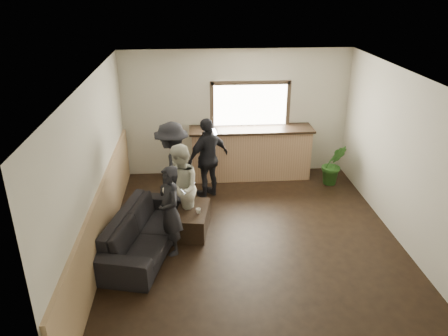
{
  "coord_description": "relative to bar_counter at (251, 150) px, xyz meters",
  "views": [
    {
      "loc": [
        -0.98,
        -6.29,
        4.17
      ],
      "look_at": [
        -0.47,
        0.4,
        1.22
      ],
      "focal_mm": 35.0,
      "sensor_mm": 36.0,
      "label": 1
    }
  ],
  "objects": [
    {
      "name": "coffee_table",
      "position": [
        -1.32,
        -2.24,
        -0.43
      ],
      "size": [
        0.67,
        1.02,
        0.42
      ],
      "primitive_type": "cube",
      "rotation": [
        0.0,
        0.0,
        -0.16
      ],
      "color": "black",
      "rests_on": "ground"
    },
    {
      "name": "room_shell",
      "position": [
        -1.04,
        -2.7,
        0.83
      ],
      "size": [
        5.01,
        6.01,
        2.8
      ],
      "color": "silver",
      "rests_on": "ground"
    },
    {
      "name": "person_a",
      "position": [
        -1.67,
        -2.85,
        0.11
      ],
      "size": [
        0.53,
        0.64,
        1.51
      ],
      "rotation": [
        0.0,
        0.0,
        -1.21
      ],
      "color": "black",
      "rests_on": "ground"
    },
    {
      "name": "ground",
      "position": [
        -0.3,
        -2.7,
        -0.64
      ],
      "size": [
        5.0,
        6.0,
        0.01
      ],
      "primitive_type": "cube",
      "color": "black"
    },
    {
      "name": "person_d",
      "position": [
        -0.98,
        -0.89,
        0.19
      ],
      "size": [
        1.03,
        0.9,
        1.67
      ],
      "rotation": [
        0.0,
        0.0,
        -2.52
      ],
      "color": "black",
      "rests_on": "ground"
    },
    {
      "name": "person_b",
      "position": [
        -1.52,
        -2.15,
        0.15
      ],
      "size": [
        0.73,
        0.87,
        1.58
      ],
      "rotation": [
        0.0,
        0.0,
        -1.38
      ],
      "color": "beige",
      "rests_on": "ground"
    },
    {
      "name": "bar_counter",
      "position": [
        0.0,
        0.0,
        0.0
      ],
      "size": [
        2.7,
        0.68,
        2.13
      ],
      "color": "#A57B5A",
      "rests_on": "ground"
    },
    {
      "name": "potted_plant",
      "position": [
        1.74,
        -0.54,
        -0.18
      ],
      "size": [
        0.52,
        0.43,
        0.92
      ],
      "primitive_type": "imported",
      "rotation": [
        0.0,
        0.0,
        -0.04
      ],
      "color": "#2D6623",
      "rests_on": "ground"
    },
    {
      "name": "cup_a",
      "position": [
        -1.4,
        -2.08,
        -0.17
      ],
      "size": [
        0.18,
        0.18,
        0.1
      ],
      "primitive_type": "imported",
      "rotation": [
        0.0,
        0.0,
        2.53
      ],
      "color": "silver",
      "rests_on": "coffee_table"
    },
    {
      "name": "sofa",
      "position": [
        -2.12,
        -2.74,
        -0.31
      ],
      "size": [
        1.4,
        2.4,
        0.66
      ],
      "primitive_type": "imported",
      "rotation": [
        0.0,
        0.0,
        1.32
      ],
      "color": "black",
      "rests_on": "ground"
    },
    {
      "name": "person_c",
      "position": [
        -1.67,
        -1.41,
        0.24
      ],
      "size": [
        0.93,
        1.27,
        1.76
      ],
      "rotation": [
        0.0,
        0.0,
        -1.84
      ],
      "color": "black",
      "rests_on": "ground"
    },
    {
      "name": "cup_b",
      "position": [
        -1.22,
        -2.37,
        -0.18
      ],
      "size": [
        0.09,
        0.09,
        0.09
      ],
      "primitive_type": "imported",
      "rotation": [
        0.0,
        0.0,
        4.72
      ],
      "color": "silver",
      "rests_on": "coffee_table"
    }
  ]
}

